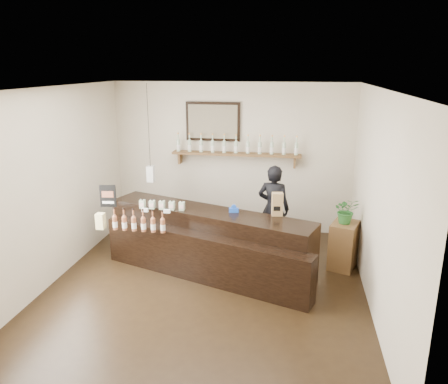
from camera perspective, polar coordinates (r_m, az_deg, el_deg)
ground at (r=6.43m, az=-2.45°, el=-12.41°), size 5.00×5.00×0.00m
room_shell at (r=5.81m, az=-2.65°, el=2.50°), size 5.00×5.00×5.00m
back_wall_decor at (r=8.12m, az=-0.20°, el=6.83°), size 2.66×0.96×1.69m
counter at (r=6.76m, az=-2.27°, el=-6.75°), size 3.37×1.98×1.10m
promo_sign at (r=7.05m, az=-14.91°, el=-0.51°), size 0.25×0.05×0.35m
paper_bag at (r=6.47m, az=6.97°, el=-1.60°), size 0.18×0.14×0.35m
tape_dispenser at (r=6.60m, az=1.29°, el=-2.28°), size 0.15×0.08×0.12m
side_cabinet at (r=7.14m, az=15.34°, el=-6.72°), size 0.51×0.60×0.74m
potted_plant at (r=6.94m, az=15.69°, el=-2.34°), size 0.41×0.37×0.41m
shopkeeper at (r=7.42m, az=6.50°, el=-1.42°), size 0.69×0.53×1.69m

